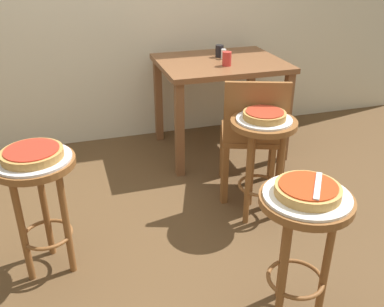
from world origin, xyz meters
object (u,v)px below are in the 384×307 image
Objects in this scene: serving_plate_middle at (33,159)px; cup_far_edge at (219,51)px; pizza_foreground at (308,190)px; wooden_chair at (253,133)px; cup_near_edge at (227,59)px; pizza_server_knife at (318,186)px; serving_plate_foreground at (307,196)px; stool_foreground at (302,230)px; pizza_middle at (32,154)px; stool_middle at (39,190)px; condiment_shaker at (223,54)px; serving_plate_leftside at (264,119)px; pizza_leftside at (265,115)px; dining_table at (220,75)px; stool_leftside at (262,146)px.

cup_far_edge is (1.41, 1.24, 0.14)m from serving_plate_middle.
wooden_chair is at bearing 76.76° from pizza_foreground.
serving_plate_middle is 1.69m from cup_near_edge.
pizza_server_knife reaches higher than pizza_foreground.
cup_near_edge is (0.28, 1.66, 0.15)m from serving_plate_foreground.
stool_foreground is 1.29m from pizza_middle.
stool_middle is at bearing 148.00° from pizza_foreground.
pizza_server_knife is at bearing -99.23° from condiment_shaker.
serving_plate_leftside is 1.13m from cup_far_edge.
cup_far_edge is 0.94m from wooden_chair.
serving_plate_middle is at bearing -140.29° from condiment_shaker.
condiment_shaker reaches higher than pizza_foreground.
pizza_middle is 1.88m from cup_far_edge.
serving_plate_middle is 1.85m from condiment_shaker.
stool_middle is 0.17m from serving_plate_middle.
wooden_chair reaches higher than pizza_leftside.
serving_plate_middle reaches higher than stool_middle.
dining_table reaches higher than stool_middle.
dining_table is at bearing 84.48° from serving_plate_leftside.
cup_near_edge reaches higher than pizza_middle.
dining_table is (0.10, 1.00, 0.15)m from stool_leftside.
stool_leftside is 2.00× the size of serving_plate_leftside.
serving_plate_foreground reaches higher than stool_leftside.
condiment_shaker is (0.14, 1.05, 0.31)m from stool_leftside.
pizza_middle is 1.29m from serving_plate_leftside.
stool_middle and stool_leftside have the same top height.
dining_table is (0.29, 1.81, -0.02)m from serving_plate_foreground.
dining_table is at bearing 39.36° from pizza_middle.
pizza_leftside is 0.34m from wooden_chair.
condiment_shaker reaches higher than serving_plate_middle.
stool_foreground is 3.00× the size of pizza_server_knife.
cup_far_edge reaches higher than dining_table.
pizza_foreground is 1.89m from condiment_shaker.
wooden_chair is (0.05, 0.24, -0.23)m from pizza_leftside.
stool_foreground is 1.00× the size of stool_middle.
cup_far_edge is at bearing 83.36° from pizza_leftside.
serving_plate_leftside is 1.31× the size of pizza_leftside.
pizza_server_knife is at bearing -98.65° from cup_near_edge.
pizza_server_knife is (-0.17, -0.83, 0.23)m from stool_leftside.
pizza_server_knife is (0.03, -0.02, 0.23)m from stool_foreground.
dining_table reaches higher than serving_plate_leftside.
serving_plate_foreground is 0.55× the size of stool_leftside.
pizza_leftside is 0.26× the size of dining_table.
dining_table is 9.26× the size of cup_near_edge.
wooden_chair is (0.05, 0.24, -0.02)m from stool_leftside.
cup_near_edge is at bearing 83.98° from pizza_leftside.
pizza_middle is (-0.00, 0.00, 0.03)m from serving_plate_middle.
serving_plate_leftside is 3.48× the size of cup_far_edge.
dining_table is (1.38, 1.13, 0.15)m from stool_middle.
pizza_server_knife is (-0.30, -1.94, -0.09)m from cup_far_edge.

